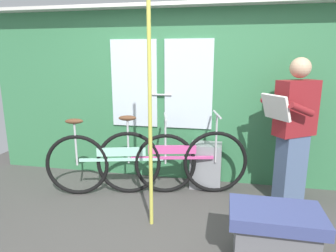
% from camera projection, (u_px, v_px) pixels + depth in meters
% --- Properties ---
extents(ground_plane, '(6.08, 4.19, 0.04)m').
position_uv_depth(ground_plane, '(153.00, 232.00, 2.80)').
color(ground_plane, '#474442').
extents(train_door_wall, '(5.08, 0.28, 2.19)m').
position_uv_depth(train_door_wall, '(176.00, 92.00, 3.77)').
color(train_door_wall, '#387A4C').
rests_on(train_door_wall, ground_plane).
extents(bicycle_near_door, '(1.71, 0.58, 0.93)m').
position_uv_depth(bicycle_near_door, '(121.00, 162.00, 3.46)').
color(bicycle_near_door, black).
rests_on(bicycle_near_door, ground_plane).
extents(bicycle_leaning_behind, '(1.74, 0.54, 0.96)m').
position_uv_depth(bicycle_leaning_behind, '(171.00, 161.00, 3.48)').
color(bicycle_leaning_behind, black).
rests_on(bicycle_leaning_behind, ground_plane).
extents(passenger_reading_newspaper, '(0.61, 0.56, 1.58)m').
position_uv_depth(passenger_reading_newspaper, '(293.00, 130.00, 3.15)').
color(passenger_reading_newspaper, slate).
rests_on(passenger_reading_newspaper, ground_plane).
extents(trash_bin_by_wall, '(0.37, 0.28, 0.55)m').
position_uv_depth(trash_bin_by_wall, '(206.00, 165.00, 3.69)').
color(trash_bin_by_wall, gray).
rests_on(trash_bin_by_wall, ground_plane).
extents(handrail_pole, '(0.04, 0.04, 2.15)m').
position_uv_depth(handrail_pole, '(150.00, 115.00, 2.66)').
color(handrail_pole, '#C6C14C').
rests_on(handrail_pole, ground_plane).
extents(bench_seat_corner, '(0.70, 0.44, 0.45)m').
position_uv_depth(bench_seat_corner, '(274.00, 234.00, 2.32)').
color(bench_seat_corner, '#3D477F').
rests_on(bench_seat_corner, ground_plane).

